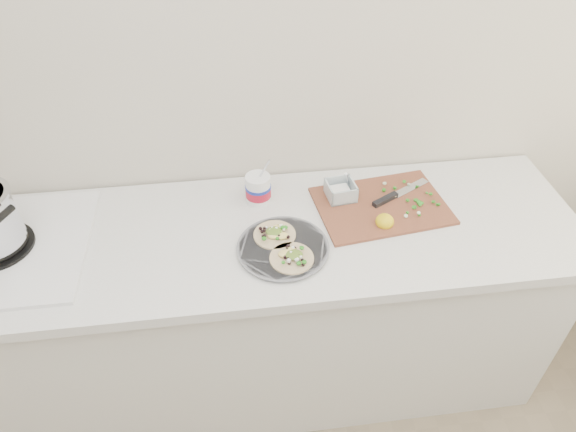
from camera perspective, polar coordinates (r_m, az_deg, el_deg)
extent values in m
cube|color=beige|center=(1.81, -7.08, 14.13)|extent=(3.50, 0.05, 2.60)
cube|color=silver|center=(2.14, -4.87, -10.94)|extent=(2.40, 0.62, 0.86)
cube|color=silver|center=(1.79, -5.63, -2.55)|extent=(2.44, 0.66, 0.04)
cylinder|color=slate|center=(1.71, -0.57, -3.60)|extent=(0.30, 0.30, 0.01)
cylinder|color=slate|center=(1.71, -0.57, -3.48)|extent=(0.31, 0.31, 0.00)
cylinder|color=white|center=(1.88, -3.33, 3.03)|extent=(0.09, 0.09, 0.11)
cylinder|color=#AE132A|center=(1.88, -3.33, 2.84)|extent=(0.09, 0.09, 0.04)
cylinder|color=#192D99|center=(1.87, -3.35, 3.28)|extent=(0.09, 0.09, 0.01)
cube|color=brown|center=(1.91, 10.31, 1.14)|extent=(0.50, 0.38, 0.01)
cube|color=white|center=(1.91, 5.86, 2.63)|extent=(0.07, 0.07, 0.03)
ellipsoid|color=yellow|center=(1.82, 10.72, -0.42)|extent=(0.06, 0.06, 0.05)
cube|color=silver|center=(2.00, 13.42, 3.04)|extent=(0.17, 0.11, 0.00)
cube|color=black|center=(1.92, 10.75, 1.81)|extent=(0.11, 0.07, 0.02)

